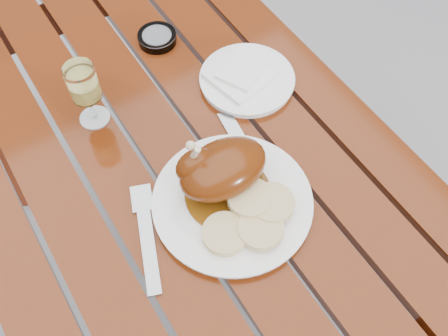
# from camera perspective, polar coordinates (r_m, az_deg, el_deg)

# --- Properties ---
(ground) EXTENTS (60.00, 60.00, 0.00)m
(ground) POSITION_cam_1_polar(r_m,az_deg,el_deg) (1.67, -4.13, -11.84)
(ground) COLOR slate
(ground) RESTS_ON ground
(table) EXTENTS (0.80, 1.20, 0.75)m
(table) POSITION_cam_1_polar(r_m,az_deg,el_deg) (1.33, -5.12, -6.21)
(table) COLOR #68270C
(table) RESTS_ON ground
(dinner_plate) EXTENTS (0.37, 0.37, 0.02)m
(dinner_plate) POSITION_cam_1_polar(r_m,az_deg,el_deg) (0.91, 0.97, -3.95)
(dinner_plate) COLOR white
(dinner_plate) RESTS_ON table
(roast_duck) EXTENTS (0.17, 0.16, 0.12)m
(roast_duck) POSITION_cam_1_polar(r_m,az_deg,el_deg) (0.88, -0.51, -0.19)
(roast_duck) COLOR #61360B
(roast_duck) RESTS_ON dinner_plate
(bread_dumplings) EXTENTS (0.18, 0.14, 0.03)m
(bread_dumplings) POSITION_cam_1_polar(r_m,az_deg,el_deg) (0.87, 3.20, -5.48)
(bread_dumplings) COLOR #D0B47F
(bread_dumplings) RESTS_ON dinner_plate
(wine_glass) EXTENTS (0.08, 0.08, 0.15)m
(wine_glass) POSITION_cam_1_polar(r_m,az_deg,el_deg) (1.01, -15.39, 8.05)
(wine_glass) COLOR #F4E56F
(wine_glass) RESTS_ON table
(side_plate) EXTENTS (0.25, 0.25, 0.02)m
(side_plate) POSITION_cam_1_polar(r_m,az_deg,el_deg) (1.09, 2.65, 10.04)
(side_plate) COLOR white
(side_plate) RESTS_ON table
(napkin) EXTENTS (0.14, 0.14, 0.01)m
(napkin) POSITION_cam_1_polar(r_m,az_deg,el_deg) (1.08, 1.93, 10.65)
(napkin) COLOR white
(napkin) RESTS_ON side_plate
(ashtray) EXTENTS (0.09, 0.09, 0.02)m
(ashtray) POSITION_cam_1_polar(r_m,az_deg,el_deg) (1.18, -7.65, 14.52)
(ashtray) COLOR #B2B7BC
(ashtray) RESTS_ON table
(fork) EXTENTS (0.09, 0.19, 0.01)m
(fork) POSITION_cam_1_polar(r_m,az_deg,el_deg) (0.90, -8.71, -8.34)
(fork) COLOR gray
(fork) RESTS_ON table
(knife) EXTENTS (0.05, 0.21, 0.01)m
(knife) POSITION_cam_1_polar(r_m,az_deg,el_deg) (0.96, 3.50, 0.23)
(knife) COLOR gray
(knife) RESTS_ON table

